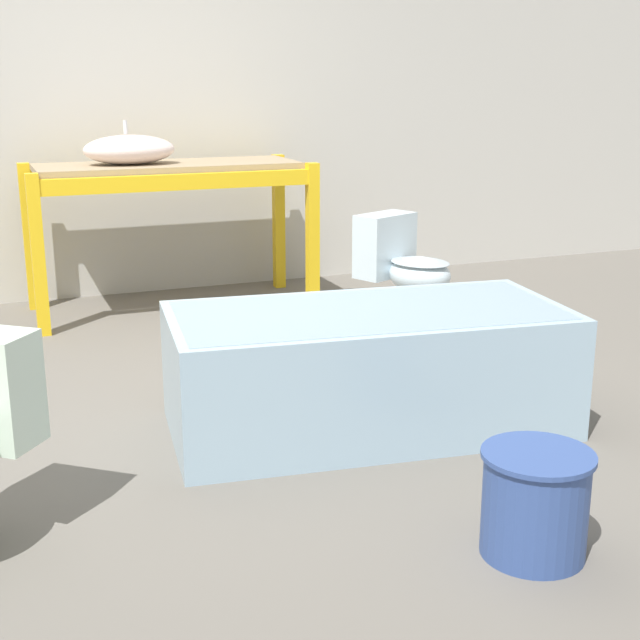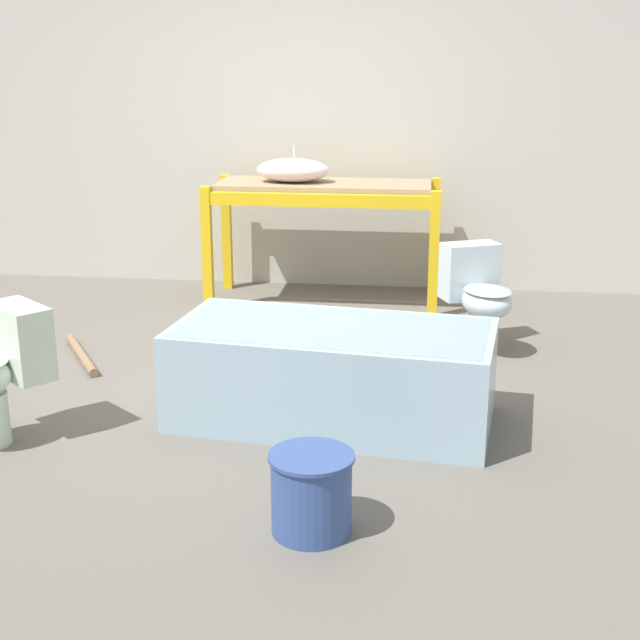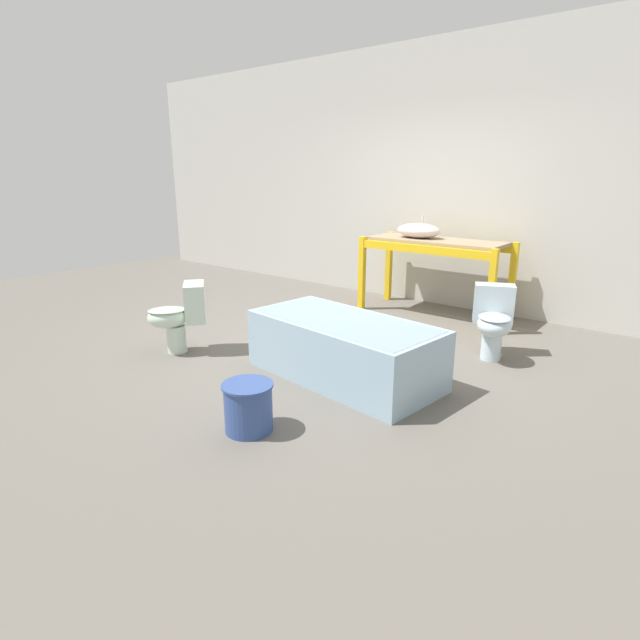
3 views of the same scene
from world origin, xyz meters
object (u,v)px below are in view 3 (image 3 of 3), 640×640
Objects in this scene: bathtub_main at (344,345)px; bucket_white at (248,406)px; sink_basin at (418,231)px; toilet_near at (180,314)px; toilet_far at (494,319)px.

bucket_white is (0.04, -1.12, -0.11)m from bathtub_main.
toilet_near is at bearing -111.04° from sink_basin.
toilet_far is 2.48m from bucket_white.
toilet_near is at bearing 157.76° from bucket_white.
sink_basin is 3.50m from bucket_white.
bucket_white is at bearing -131.51° from toilet_far.
bathtub_main is 2.54× the size of toilet_near.
bathtub_main reaches higher than bucket_white.
sink_basin is at bearing 107.94° from toilet_near.
toilet_near is (-1.58, -0.46, 0.09)m from bathtub_main.
bucket_white is (1.62, -0.66, -0.20)m from toilet_near.
bathtub_main is at bearing 55.33° from toilet_near.
toilet_far is at bearing -36.70° from sink_basin.
toilet_far is (1.33, -0.99, -0.62)m from sink_basin.
sink_basin is at bearing 119.37° from toilet_far.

